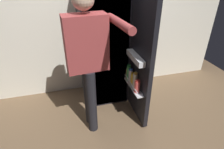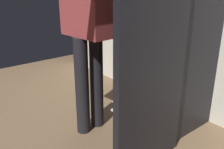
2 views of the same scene
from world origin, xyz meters
name	(u,v)px [view 1 (image 1 of 2)]	position (x,y,z in m)	size (l,w,h in m)	color
ground_plane	(112,114)	(0.00, 0.00, 0.00)	(5.27, 5.27, 0.00)	brown
kitchen_wall	(97,14)	(0.00, 0.90, 1.27)	(4.40, 0.10, 2.55)	silver
refrigerator	(105,46)	(0.03, 0.49, 0.89)	(0.71, 1.23, 1.78)	black
person	(88,54)	(-0.31, -0.11, 1.06)	(0.61, 0.77, 1.74)	black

